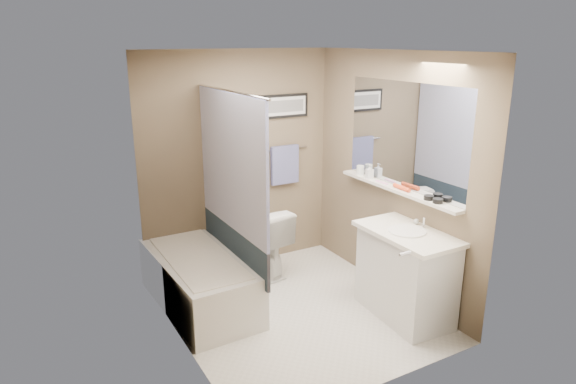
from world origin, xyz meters
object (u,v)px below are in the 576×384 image
vanity (406,276)px  hair_brush_front (402,188)px  bathtub (199,282)px  soap_bottle (370,171)px  candle_bowl_far (429,198)px  glass_jar (360,170)px  toilet (260,241)px  candle_bowl_near (438,201)px

vanity → hair_brush_front: 0.83m
hair_brush_front → bathtub: bearing=156.3°
hair_brush_front → soap_bottle: 0.50m
candle_bowl_far → bathtub: bearing=147.4°
hair_brush_front → soap_bottle: size_ratio=1.55×
hair_brush_front → glass_jar: glass_jar is taller
candle_bowl_far → soap_bottle: soap_bottle is taller
vanity → hair_brush_front: hair_brush_front is taller
glass_jar → soap_bottle: soap_bottle is taller
bathtub → toilet: size_ratio=1.96×
hair_brush_front → vanity: bearing=-119.2°
glass_jar → hair_brush_front: bearing=-90.0°
candle_bowl_far → glass_jar: bearing=90.0°
soap_bottle → candle_bowl_near: bearing=-90.0°
hair_brush_front → candle_bowl_near: bearing=-90.0°
soap_bottle → candle_bowl_far: bearing=-90.0°
bathtub → candle_bowl_far: (1.79, -1.14, 0.89)m
bathtub → vanity: (1.60, -1.11, 0.15)m
bathtub → vanity: 1.96m
candle_bowl_near → candle_bowl_far: same height
toilet → glass_jar: (0.95, -0.49, 0.78)m
bathtub → glass_jar: (1.79, -0.14, 0.92)m
bathtub → glass_jar: 2.01m
candle_bowl_near → glass_jar: (0.00, 1.12, 0.03)m
candle_bowl_near → glass_jar: size_ratio=0.90×
bathtub → toilet: (0.84, 0.36, 0.13)m
bathtub → hair_brush_front: hair_brush_front is taller
toilet → candle_bowl_far: size_ratio=8.48×
candle_bowl_far → glass_jar: size_ratio=0.90×
toilet → soap_bottle: soap_bottle is taller
candle_bowl_near → glass_jar: 1.12m
vanity → soap_bottle: size_ratio=6.35×
bathtub → glass_jar: size_ratio=15.00×
candle_bowl_near → soap_bottle: soap_bottle is taller
bathtub → hair_brush_front: (1.79, -0.78, 0.89)m
toilet → soap_bottle: bearing=138.0°
hair_brush_front → glass_jar: (0.00, 0.65, 0.03)m
candle_bowl_near → bathtub: bearing=145.0°
bathtub → candle_bowl_near: candle_bowl_near is taller
hair_brush_front → soap_bottle: (0.00, 0.49, 0.05)m
vanity → glass_jar: size_ratio=9.00×
vanity → candle_bowl_near: candle_bowl_near is taller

